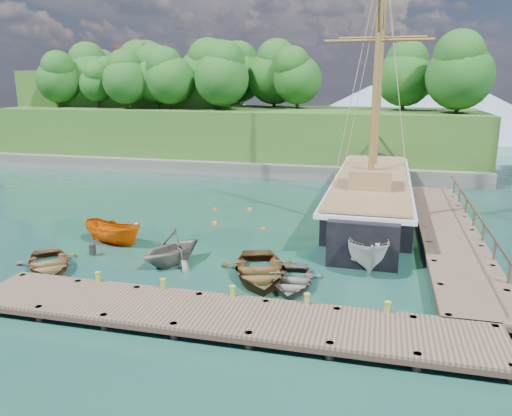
% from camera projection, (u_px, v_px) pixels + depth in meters
% --- Properties ---
extents(ground, '(160.00, 160.00, 0.00)m').
position_uv_depth(ground, '(224.00, 262.00, 25.34)').
color(ground, '#143D36').
rests_on(ground, ground).
extents(dock_near, '(20.00, 3.20, 1.10)m').
position_uv_depth(dock_near, '(222.00, 316.00, 18.66)').
color(dock_near, '#45362A').
rests_on(dock_near, ground).
extents(dock_east, '(3.20, 24.00, 1.10)m').
position_uv_depth(dock_east, '(448.00, 231.00, 29.10)').
color(dock_east, '#45362A').
rests_on(dock_east, ground).
extents(bollard_0, '(0.26, 0.26, 0.45)m').
position_uv_depth(bollard_0, '(99.00, 295.00, 21.50)').
color(bollard_0, olive).
rests_on(bollard_0, ground).
extents(bollard_1, '(0.26, 0.26, 0.45)m').
position_uv_depth(bollard_1, '(164.00, 302.00, 20.79)').
color(bollard_1, olive).
rests_on(bollard_1, ground).
extents(bollard_2, '(0.26, 0.26, 0.45)m').
position_uv_depth(bollard_2, '(233.00, 310.00, 20.08)').
color(bollard_2, olive).
rests_on(bollard_2, ground).
extents(bollard_3, '(0.26, 0.26, 0.45)m').
position_uv_depth(bollard_3, '(307.00, 318.00, 19.37)').
color(bollard_3, olive).
rests_on(bollard_3, ground).
extents(bollard_4, '(0.26, 0.26, 0.45)m').
position_uv_depth(bollard_4, '(386.00, 327.00, 18.67)').
color(bollard_4, olive).
rests_on(bollard_4, ground).
extents(rowboat_0, '(4.95, 5.10, 0.86)m').
position_uv_depth(rowboat_0, '(49.00, 269.00, 24.37)').
color(rowboat_0, brown).
rests_on(rowboat_0, ground).
extents(rowboat_1, '(4.36, 4.60, 1.91)m').
position_uv_depth(rowboat_1, '(172.00, 264.00, 25.12)').
color(rowboat_1, '#675E54').
rests_on(rowboat_1, ground).
extents(rowboat_2, '(4.96, 5.90, 1.05)m').
position_uv_depth(rowboat_2, '(259.00, 278.00, 23.28)').
color(rowboat_2, '#4F381A').
rests_on(rowboat_2, ground).
extents(rowboat_3, '(2.99, 4.00, 0.79)m').
position_uv_depth(rowboat_3, '(292.00, 286.00, 22.40)').
color(rowboat_3, '#61564F').
rests_on(rowboat_3, ground).
extents(motorboat_orange, '(4.19, 2.45, 1.52)m').
position_uv_depth(motorboat_orange, '(114.00, 244.00, 28.15)').
color(motorboat_orange, '#D45402').
rests_on(motorboat_orange, ground).
extents(cabin_boat_white, '(2.81, 5.63, 2.08)m').
position_uv_depth(cabin_boat_white, '(365.00, 264.00, 25.12)').
color(cabin_boat_white, '#BBBCB5').
rests_on(cabin_boat_white, ground).
extents(schooner, '(5.30, 27.61, 20.27)m').
position_uv_depth(schooner, '(371.00, 199.00, 34.01)').
color(schooner, black).
rests_on(schooner, ground).
extents(mooring_buoy_0, '(0.30, 0.30, 0.30)m').
position_uv_depth(mooring_buoy_0, '(137.00, 225.00, 31.78)').
color(mooring_buoy_0, silver).
rests_on(mooring_buoy_0, ground).
extents(mooring_buoy_1, '(0.34, 0.34, 0.34)m').
position_uv_depth(mooring_buoy_1, '(215.00, 224.00, 32.07)').
color(mooring_buoy_1, orange).
rests_on(mooring_buoy_1, ground).
extents(mooring_buoy_2, '(0.28, 0.28, 0.28)m').
position_uv_depth(mooring_buoy_2, '(264.00, 230.00, 30.85)').
color(mooring_buoy_2, '#DA4A18').
rests_on(mooring_buoy_2, ground).
extents(mooring_buoy_3, '(0.36, 0.36, 0.36)m').
position_uv_depth(mooring_buoy_3, '(322.00, 231.00, 30.50)').
color(mooring_buoy_3, white).
rests_on(mooring_buoy_3, ground).
extents(mooring_buoy_4, '(0.29, 0.29, 0.29)m').
position_uv_depth(mooring_buoy_4, '(215.00, 210.00, 35.48)').
color(mooring_buoy_4, '#CF5A00').
rests_on(mooring_buoy_4, ground).
extents(mooring_buoy_5, '(0.32, 0.32, 0.32)m').
position_uv_depth(mooring_buoy_5, '(250.00, 210.00, 35.53)').
color(mooring_buoy_5, orange).
rests_on(mooring_buoy_5, ground).
extents(headland, '(51.00, 19.31, 12.90)m').
position_uv_depth(headland, '(199.00, 111.00, 56.46)').
color(headland, '#474744').
rests_on(headland, ground).
extents(distant_ridge, '(117.00, 40.00, 10.00)m').
position_uv_depth(distant_ridge, '(366.00, 107.00, 88.99)').
color(distant_ridge, '#728CA5').
rests_on(distant_ridge, ground).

